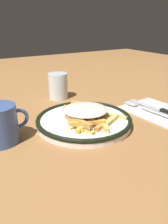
{
  "coord_description": "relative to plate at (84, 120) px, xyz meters",
  "views": [
    {
      "loc": [
        -0.3,
        -0.49,
        0.27
      ],
      "look_at": [
        0.0,
        0.0,
        0.04
      ],
      "focal_mm": 36.24,
      "sensor_mm": 36.0,
      "label": 1
    }
  ],
  "objects": [
    {
      "name": "fork",
      "position": [
        0.22,
        -0.03,
        -0.0
      ],
      "size": [
        0.04,
        0.18,
        0.01
      ],
      "color": "silver",
      "rests_on": "napkin"
    },
    {
      "name": "fries_heap",
      "position": [
        0.0,
        -0.01,
        0.03
      ],
      "size": [
        0.18,
        0.21,
        0.04
      ],
      "color": "#F0B951",
      "rests_on": "plate"
    },
    {
      "name": "napkin",
      "position": [
        0.25,
        -0.04,
        -0.01
      ],
      "size": [
        0.17,
        0.21,
        0.01
      ],
      "primitive_type": "cube",
      "rotation": [
        0.0,
        0.0,
        0.07
      ],
      "color": "silver",
      "rests_on": "ground_plane"
    },
    {
      "name": "water_glass",
      "position": [
        0.04,
        0.25,
        0.03
      ],
      "size": [
        0.07,
        0.07,
        0.09
      ],
      "primitive_type": "cylinder",
      "color": "silver",
      "rests_on": "ground_plane"
    },
    {
      "name": "ground_plane",
      "position": [
        0.0,
        0.0,
        -0.01
      ],
      "size": [
        2.6,
        2.6,
        0.0
      ],
      "primitive_type": "plane",
      "color": "#976739"
    },
    {
      "name": "knife",
      "position": [
        0.25,
        -0.06,
        -0.0
      ],
      "size": [
        0.04,
        0.21,
        0.01
      ],
      "color": "black",
      "rests_on": "napkin"
    },
    {
      "name": "plate",
      "position": [
        0.0,
        0.0,
        0.0
      ],
      "size": [
        0.26,
        0.26,
        0.02
      ],
      "color": "white",
      "rests_on": "ground_plane"
    }
  ]
}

